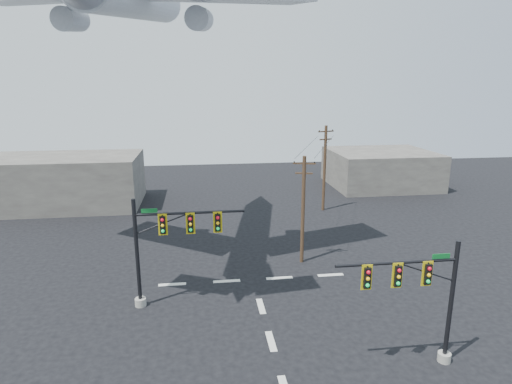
{
  "coord_description": "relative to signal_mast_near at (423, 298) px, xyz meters",
  "views": [
    {
      "loc": [
        -3.73,
        -17.26,
        14.3
      ],
      "look_at": [
        -0.73,
        5.0,
        8.59
      ],
      "focal_mm": 30.0,
      "sensor_mm": 36.0,
      "label": 1
    }
  ],
  "objects": [
    {
      "name": "lane_markings",
      "position": [
        -7.22,
        4.39,
        -3.83
      ],
      "size": [
        14.0,
        21.2,
        0.01
      ],
      "color": "silver",
      "rests_on": "ground"
    },
    {
      "name": "signal_mast_near",
      "position": [
        0.0,
        0.0,
        0.0
      ],
      "size": [
        6.58,
        0.75,
        6.79
      ],
      "color": "#9A988C",
      "rests_on": "ground"
    },
    {
      "name": "signal_mast_far",
      "position": [
        -13.37,
        8.16,
        0.32
      ],
      "size": [
        7.31,
        0.81,
        7.34
      ],
      "color": "#9A988C",
      "rests_on": "ground"
    },
    {
      "name": "utility_pole_a",
      "position": [
        -2.84,
        13.84,
        0.79
      ],
      "size": [
        1.74,
        0.57,
        8.85
      ],
      "rotation": [
        0.0,
        0.0,
        -0.26
      ],
      "color": "#4D3321",
      "rests_on": "ground"
    },
    {
      "name": "utility_pole_b",
      "position": [
        3.14,
        28.1,
        1.28
      ],
      "size": [
        1.93,
        0.7,
        9.79
      ],
      "rotation": [
        0.0,
        0.0,
        0.29
      ],
      "color": "#4D3321",
      "rests_on": "ground"
    },
    {
      "name": "power_lines",
      "position": [
        0.15,
        20.97,
        4.8
      ],
      "size": [
        7.68,
        14.28,
        0.03
      ],
      "color": "black"
    },
    {
      "name": "building_left",
      "position": [
        -27.22,
        34.06,
        -0.84
      ],
      "size": [
        18.0,
        10.0,
        6.0
      ],
      "primitive_type": "cube",
      "color": "slate",
      "rests_on": "ground"
    },
    {
      "name": "building_right",
      "position": [
        14.78,
        39.06,
        -1.34
      ],
      "size": [
        14.0,
        12.0,
        5.0
      ],
      "primitive_type": "cube",
      "color": "slate",
      "rests_on": "ground"
    }
  ]
}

